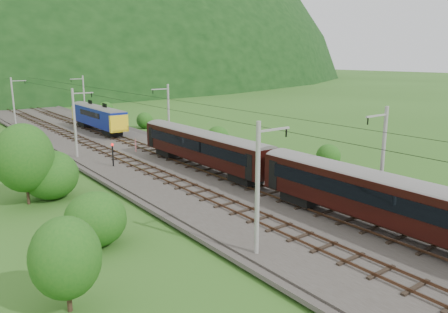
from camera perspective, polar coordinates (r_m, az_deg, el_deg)
ground at (r=31.18m, az=12.99°, el=-9.72°), size 600.00×600.00×0.00m
railbed at (r=37.86m, az=1.39°, el=-5.03°), size 14.00×220.00×0.30m
track_left at (r=36.43m, az=-1.59°, el=-5.40°), size 2.40×220.00×0.27m
track_right at (r=39.26m, az=4.15°, el=-4.06°), size 2.40×220.00×0.27m
catenary_left at (r=53.32m, az=-18.85°, el=4.36°), size 2.54×192.28×8.00m
catenary_right at (r=58.22m, az=-7.32°, el=5.62°), size 2.54×192.28×8.00m
overhead_wires at (r=36.32m, az=1.45°, el=5.46°), size 4.83×198.00×0.03m
hazard_post_near at (r=73.15m, az=-18.99°, el=3.75°), size 0.15×0.15×1.41m
hazard_post_far at (r=55.03m, az=-11.47°, el=1.45°), size 0.17×0.17×1.58m
signal at (r=48.11m, az=-14.33°, el=0.47°), size 0.28×0.28×2.49m
vegetation_left at (r=43.90m, az=-25.58°, el=-0.14°), size 9.41×144.00×6.68m
vegetation_right at (r=48.14m, az=9.92°, el=0.14°), size 6.72×109.51×2.97m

